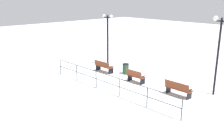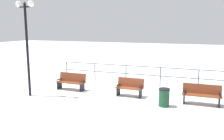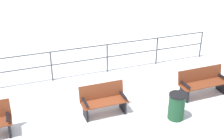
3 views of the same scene
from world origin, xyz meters
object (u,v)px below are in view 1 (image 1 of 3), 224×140
lamppost_near (220,39)px  bench_nearest (178,89)px  bench_third (104,66)px  lamppost_middle (108,33)px  bench_second (135,76)px  trash_bin (126,69)px

lamppost_near → bench_nearest: bearing=143.0°
bench_third → lamppost_middle: lamppost_middle is taller
bench_nearest → lamppost_near: (1.80, -1.36, 2.91)m
lamppost_near → lamppost_middle: 9.52m
bench_second → lamppost_middle: (1.75, 4.74, 2.34)m
bench_nearest → lamppost_near: bearing=-36.1°
lamppost_near → lamppost_middle: size_ratio=1.09×
lamppost_near → lamppost_middle: bearing=90.0°
bench_nearest → lamppost_middle: 8.66m
bench_nearest → lamppost_middle: bearing=78.5°
lamppost_near → trash_bin: size_ratio=5.81×
bench_nearest → bench_second: size_ratio=1.21×
bench_second → lamppost_near: bearing=-69.6°
bench_third → lamppost_middle: 3.16m
bench_third → bench_nearest: bearing=-91.7°
trash_bin → lamppost_near: bearing=-83.4°
bench_third → lamppost_middle: (1.66, 1.34, 2.33)m
bench_nearest → trash_bin: (1.03, 5.28, -0.06)m
lamppost_middle → trash_bin: size_ratio=5.32×
bench_nearest → bench_third: bench_nearest is taller
lamppost_near → lamppost_middle: lamppost_near is taller
bench_nearest → bench_second: bench_nearest is taller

